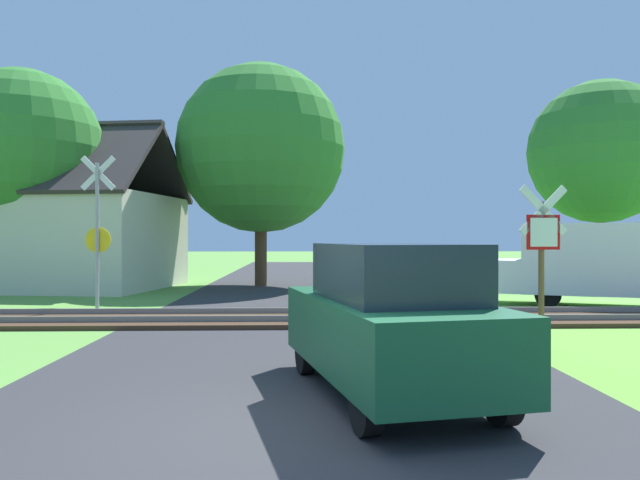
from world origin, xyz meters
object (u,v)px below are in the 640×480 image
(tree_far, at_px, (601,152))
(tree_left, at_px, (22,148))
(stop_sign_near, at_px, (542,249))
(tree_center, at_px, (261,149))
(mail_truck, at_px, (598,261))
(crossing_sign_far, at_px, (98,227))
(house, at_px, (81,236))
(parked_car, at_px, (389,320))

(tree_far, height_order, tree_left, tree_far)
(stop_sign_near, height_order, tree_far, tree_far)
(tree_center, relative_size, mail_truck, 1.63)
(tree_center, height_order, tree_left, tree_center)
(crossing_sign_far, relative_size, house, 0.52)
(tree_left, bearing_deg, stop_sign_near, -39.50)
(parked_car, bearing_deg, tree_left, 114.45)
(mail_truck, bearing_deg, tree_far, -4.38)
(stop_sign_near, distance_m, house, 17.57)
(house, xyz_separation_m, mail_truck, (16.12, -6.60, -0.67))
(mail_truck, bearing_deg, stop_sign_near, 169.27)
(house, bearing_deg, stop_sign_near, -36.77)
(tree_far, relative_size, tree_center, 1.01)
(mail_truck, distance_m, parked_car, 11.70)
(stop_sign_near, distance_m, mail_truck, 7.14)
(tree_far, distance_m, parked_car, 23.06)
(stop_sign_near, bearing_deg, tree_far, -125.51)
(crossing_sign_far, height_order, parked_car, crossing_sign_far)
(stop_sign_near, bearing_deg, mail_truck, -129.36)
(tree_far, xyz_separation_m, mail_truck, (-4.89, -9.83, -4.31))
(house, relative_size, tree_left, 0.97)
(stop_sign_near, bearing_deg, tree_center, -73.68)
(parked_car, bearing_deg, house, 108.27)
(tree_left, height_order, mail_truck, tree_left)
(house, xyz_separation_m, tree_left, (-1.62, -1.14, 3.07))
(house, distance_m, tree_left, 3.65)
(crossing_sign_far, distance_m, parked_car, 10.51)
(crossing_sign_far, relative_size, mail_truck, 0.75)
(tree_center, height_order, parked_car, tree_center)
(crossing_sign_far, bearing_deg, stop_sign_near, -26.65)
(tree_left, xyz_separation_m, parked_car, (10.76, -14.83, -4.09))
(stop_sign_near, height_order, mail_truck, stop_sign_near)
(tree_far, xyz_separation_m, tree_left, (-22.64, -4.38, -0.57))
(tree_far, distance_m, tree_left, 23.06)
(house, distance_m, tree_center, 7.44)
(crossing_sign_far, bearing_deg, tree_left, 128.52)
(stop_sign_near, xyz_separation_m, house, (-12.26, 12.59, 0.26))
(stop_sign_near, bearing_deg, house, -52.30)
(stop_sign_near, bearing_deg, crossing_sign_far, -35.46)
(stop_sign_near, relative_size, mail_truck, 0.53)
(crossing_sign_far, distance_m, tree_far, 21.21)
(crossing_sign_far, height_order, mail_truck, crossing_sign_far)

